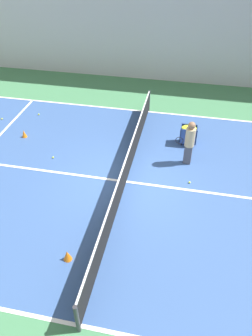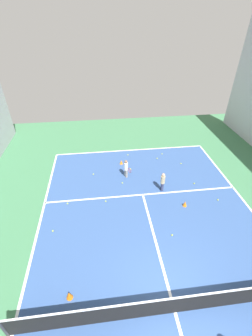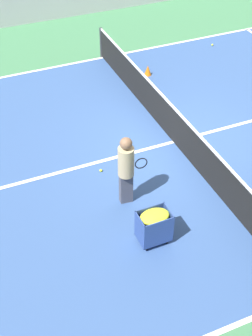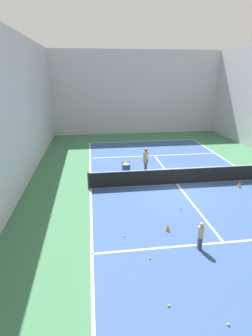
# 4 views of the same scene
# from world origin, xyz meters

# --- Properties ---
(ground_plane) EXTENTS (32.15, 32.15, 0.00)m
(ground_plane) POSITION_xyz_m (0.00, 0.00, 0.00)
(ground_plane) COLOR #3D754C
(court_playing_area) EXTENTS (10.13, 20.79, 0.00)m
(court_playing_area) POSITION_xyz_m (0.00, 0.00, 0.00)
(court_playing_area) COLOR #335189
(court_playing_area) RESTS_ON ground
(line_baseline_near) EXTENTS (10.13, 0.10, 0.00)m
(line_baseline_near) POSITION_xyz_m (0.00, -10.39, 0.01)
(line_baseline_near) COLOR white
(line_baseline_near) RESTS_ON ground
(line_sideline_right) EXTENTS (0.10, 20.79, 0.00)m
(line_sideline_right) POSITION_xyz_m (5.06, 0.00, 0.01)
(line_sideline_right) COLOR white
(line_sideline_right) RESTS_ON ground
(line_service_near) EXTENTS (10.13, 0.10, 0.00)m
(line_service_near) POSITION_xyz_m (0.00, -5.72, 0.01)
(line_service_near) COLOR white
(line_service_near) RESTS_ON ground
(line_centre_service) EXTENTS (0.10, 11.43, 0.00)m
(line_centre_service) POSITION_xyz_m (0.00, 0.00, 0.01)
(line_centre_service) COLOR white
(line_centre_service) RESTS_ON ground
(tennis_net) EXTENTS (10.43, 0.10, 1.00)m
(tennis_net) POSITION_xyz_m (0.00, 0.00, 0.52)
(tennis_net) COLOR #2D2D33
(tennis_net) RESTS_ON ground
(player_near_baseline) EXTENTS (0.41, 0.53, 1.15)m
(player_near_baseline) POSITION_xyz_m (0.69, -7.37, 0.66)
(player_near_baseline) COLOR gray
(player_near_baseline) RESTS_ON ground
(child_midcourt) EXTENTS (0.23, 0.23, 1.13)m
(child_midcourt) POSITION_xyz_m (-1.08, -5.95, 0.65)
(child_midcourt) COLOR #2D3351
(child_midcourt) RESTS_ON ground
(training_cone_0) EXTENTS (0.23, 0.23, 0.32)m
(training_cone_0) POSITION_xyz_m (3.42, -0.88, 0.16)
(training_cone_0) COLOR orange
(training_cone_0) RESTS_ON ground
(training_cone_1) EXTENTS (0.20, 0.20, 0.30)m
(training_cone_1) POSITION_xyz_m (-1.92, -4.64, 0.15)
(training_cone_1) COLOR orange
(training_cone_1) RESTS_ON ground
(training_cone_2) EXTENTS (0.20, 0.20, 0.26)m
(training_cone_2) POSITION_xyz_m (0.83, -8.78, 0.13)
(training_cone_2) COLOR orange
(training_cone_2) RESTS_ON ground
(tennis_ball_0) EXTENTS (0.07, 0.07, 0.07)m
(tennis_ball_0) POSITION_xyz_m (0.28, -9.74, 0.04)
(tennis_ball_0) COLOR yellow
(tennis_ball_0) RESTS_ON ground
(tennis_ball_1) EXTENTS (0.07, 0.07, 0.07)m
(tennis_ball_1) POSITION_xyz_m (4.39, -3.81, 0.04)
(tennis_ball_1) COLOR yellow
(tennis_ball_1) RESTS_ON ground
(tennis_ball_2) EXTENTS (0.07, 0.07, 0.07)m
(tennis_ball_2) POSITION_xyz_m (2.60, -7.83, 0.04)
(tennis_ball_2) COLOR yellow
(tennis_ball_2) RESTS_ON ground
(tennis_ball_3) EXTENTS (0.07, 0.07, 0.07)m
(tennis_ball_3) POSITION_xyz_m (-3.04, -6.26, 0.04)
(tennis_ball_3) COLOR yellow
(tennis_ball_3) RESTS_ON ground
(tennis_ball_4) EXTENTS (0.07, 0.07, 0.07)m
(tennis_ball_4) POSITION_xyz_m (0.32, -8.08, 0.04)
(tennis_ball_4) COLOR yellow
(tennis_ball_4) RESTS_ON ground
(tennis_ball_6) EXTENTS (0.07, 0.07, 0.07)m
(tennis_ball_6) POSITION_xyz_m (3.90, -5.49, 0.04)
(tennis_ball_6) COLOR yellow
(tennis_ball_6) RESTS_ON ground
(tennis_ball_9) EXTENTS (0.07, 0.07, 0.07)m
(tennis_ball_9) POSITION_xyz_m (-0.78, -2.95, 0.04)
(tennis_ball_9) COLOR yellow
(tennis_ball_9) RESTS_ON ground
(tennis_ball_10) EXTENTS (0.07, 0.07, 0.07)m
(tennis_ball_10) POSITION_xyz_m (0.97, -6.79, 0.04)
(tennis_ball_10) COLOR yellow
(tennis_ball_10) RESTS_ON ground
(tennis_ball_11) EXTENTS (0.07, 0.07, 0.07)m
(tennis_ball_11) POSITION_xyz_m (-3.76, -4.82, 0.04)
(tennis_ball_11) COLOR yellow
(tennis_ball_11) RESTS_ON ground
(tennis_ball_12) EXTENTS (0.07, 0.07, 0.07)m
(tennis_ball_12) POSITION_xyz_m (-1.58, -9.07, 0.04)
(tennis_ball_12) COLOR yellow
(tennis_ball_12) RESTS_ON ground
(tennis_ball_13) EXTENTS (0.07, 0.07, 0.07)m
(tennis_ball_13) POSITION_xyz_m (-2.94, -8.29, 0.04)
(tennis_ball_13) COLOR yellow
(tennis_ball_13) RESTS_ON ground
(tennis_ball_14) EXTENTS (0.07, 0.07, 0.07)m
(tennis_ball_14) POSITION_xyz_m (1.98, -5.42, 0.04)
(tennis_ball_14) COLOR yellow
(tennis_ball_14) RESTS_ON ground
(tennis_ball_15) EXTENTS (0.07, 0.07, 0.07)m
(tennis_ball_15) POSITION_xyz_m (-2.05, -9.59, 0.04)
(tennis_ball_15) COLOR yellow
(tennis_ball_15) RESTS_ON ground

